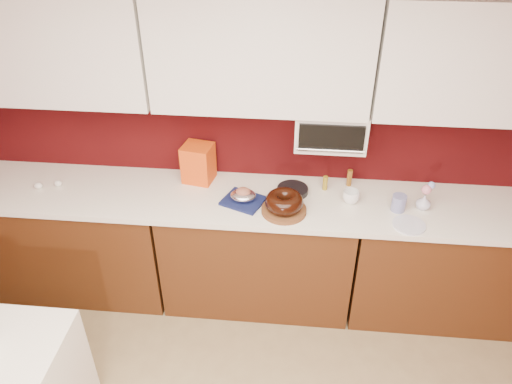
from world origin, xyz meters
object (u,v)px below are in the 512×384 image
Objects in this scene: blue_jar at (399,203)px; flower_vase at (424,201)px; toaster_oven at (331,127)px; pandoro_box at (198,163)px; coffee_mug at (351,196)px; bundt_cake at (284,202)px; foil_ham_nest at (243,195)px.

blue_jar is 0.97× the size of flower_vase.
toaster_oven reaches higher than flower_vase.
flower_vase is (1.52, -0.21, -0.08)m from pandoro_box.
pandoro_box is at bearing 170.34° from coffee_mug.
bundt_cake is 2.23× the size of blue_jar.
flower_vase is at bearing -3.26° from coffee_mug.
bundt_cake is 1.45× the size of foil_ham_nest.
toaster_oven is 1.83× the size of bundt_cake.
bundt_cake reaches higher than flower_vase.
coffee_mug is at bearing 176.74° from flower_vase.
toaster_oven is 0.72m from foil_ham_nest.
pandoro_box is 1.37m from blue_jar.
flower_vase is at bearing -15.53° from toaster_oven.
foil_ham_nest is 1.17m from flower_vase.
flower_vase is (0.16, 0.03, 0.00)m from blue_jar.
blue_jar is at bearing -23.91° from toaster_oven.
bundt_cake reaches higher than blue_jar.
bundt_cake reaches higher than foil_ham_nest.
flower_vase is (1.17, 0.04, 0.00)m from foil_ham_nest.
flower_vase is at bearing 3.22° from pandoro_box.
bundt_cake is at bearing -172.10° from flower_vase.
toaster_oven is 4.09× the size of blue_jar.
bundt_cake reaches higher than coffee_mug.
bundt_cake is at bearing -172.77° from blue_jar.
bundt_cake is 0.29m from foil_ham_nest.
blue_jar is (0.73, 0.09, -0.03)m from bundt_cake.
blue_jar is at bearing 0.52° from foil_ham_nest.
toaster_oven is 2.66× the size of foil_ham_nest.
bundt_cake is at bearing -160.78° from coffee_mug.
foil_ham_nest is 0.62× the size of pandoro_box.
pandoro_box is at bearing 170.06° from blue_jar.
bundt_cake is 0.91× the size of pandoro_box.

